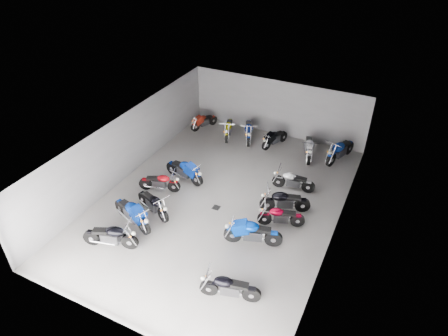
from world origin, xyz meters
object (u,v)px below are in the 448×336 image
Objects in this scene: motorcycle_left_c at (153,204)px; motorcycle_right_d at (281,216)px; motorcycle_left_a at (111,236)px; motorcycle_right_c at (252,233)px; motorcycle_back_d at (275,138)px; motorcycle_back_e at (309,147)px; motorcycle_left_b at (132,213)px; motorcycle_right_a at (229,287)px; motorcycle_right_f at (293,181)px; motorcycle_right_e at (284,201)px; motorcycle_left_e at (185,170)px; motorcycle_left_d at (160,182)px; drain_grate at (216,208)px; motorcycle_back_a at (204,121)px; motorcycle_back_b at (229,128)px; motorcycle_back_c at (249,131)px; motorcycle_back_f at (340,150)px.

motorcycle_left_c reaches higher than motorcycle_right_d.
motorcycle_right_c is at bearing 100.66° from motorcycle_left_a.
motorcycle_back_e is (1.97, -0.25, 0.09)m from motorcycle_back_d.
motorcycle_right_c is at bearing 122.12° from motorcycle_left_b.
motorcycle_right_a is 6.81m from motorcycle_right_f.
motorcycle_right_e is 5.53m from motorcycle_back_d.
motorcycle_right_d is at bearing 89.59° from motorcycle_left_e.
motorcycle_left_d is (-0.33, 3.86, -0.06)m from motorcycle_left_a.
motorcycle_right_f is 3.14m from motorcycle_back_e.
drain_grate is 0.14× the size of motorcycle_back_e.
motorcycle_back_a is at bearing 170.95° from motorcycle_left_a.
motorcycle_back_e is at bearing -14.77° from motorcycle_right_a.
motorcycle_left_c reaches higher than motorcycle_left_d.
motorcycle_back_a is (-6.26, 7.58, -0.11)m from motorcycle_right_c.
motorcycle_left_d is at bearing 65.76° from motorcycle_back_b.
motorcycle_right_d is at bearing 130.03° from motorcycle_left_c.
motorcycle_left_c is at bearing 58.33° from motorcycle_back_c.
motorcycle_back_f is at bearing 115.03° from motorcycle_left_d.
motorcycle_back_c is (-3.69, 3.41, 0.07)m from motorcycle_right_f.
motorcycle_right_d is 0.90× the size of motorcycle_back_b.
motorcycle_right_f is 0.92× the size of motorcycle_back_c.
motorcycle_back_e reaches higher than drain_grate.
motorcycle_left_c is at bearing 71.13° from motorcycle_back_f.
motorcycle_back_f is at bearing -31.04° from motorcycle_right_d.
motorcycle_left_d is at bearing 108.68° from motorcycle_right_f.
drain_grate is at bearing 77.48° from motorcycle_back_f.
motorcycle_left_d reaches higher than motorcycle_back_a.
drain_grate is 3.80m from motorcycle_right_f.
motorcycle_left_b is 2.45m from motorcycle_left_d.
motorcycle_back_b is at bearing 25.26° from motorcycle_back_d.
motorcycle_right_c is 1.12× the size of motorcycle_right_f.
motorcycle_left_b is 6.42m from motorcycle_right_e.
motorcycle_right_e is at bearing 167.60° from motorcycle_back_a.
motorcycle_left_d is 1.37m from motorcycle_left_e.
motorcycle_left_e is (0.59, 1.24, 0.07)m from motorcycle_left_d.
motorcycle_back_b is (-4.84, 3.22, 0.03)m from motorcycle_right_f.
motorcycle_right_d is 6.46m from motorcycle_back_d.
motorcycle_left_e is 1.03× the size of motorcycle_back_c.
motorcycle_right_e reaches higher than motorcycle_right_d.
motorcycle_right_e is at bearing -11.41° from motorcycle_right_d.
motorcycle_back_e is at bearing -19.05° from motorcycle_right_c.
motorcycle_left_d is at bearing 77.52° from motorcycle_right_e.
motorcycle_left_b reaches higher than motorcycle_left_e.
motorcycle_back_c is at bearing 20.59° from motorcycle_back_f.
drain_grate is at bearing 73.19° from motorcycle_left_e.
motorcycle_left_c is 1.03× the size of motorcycle_right_f.
motorcycle_right_e is 1.03× the size of motorcycle_right_f.
motorcycle_right_e is (2.72, 1.12, 0.52)m from drain_grate.
motorcycle_left_b reaches higher than motorcycle_right_e.
motorcycle_right_a is at bearing 70.86° from motorcycle_left_a.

